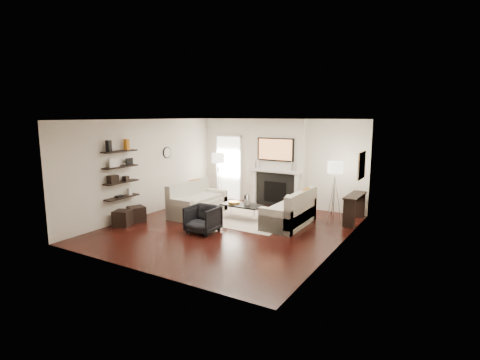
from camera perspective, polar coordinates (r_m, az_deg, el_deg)
The scene contains 71 objects.
room_envelope at distance 9.15m, azimuth -1.92°, elevation 0.69°, with size 6.00×6.00×6.00m.
chimney_breast at distance 11.65m, azimuth 5.73°, elevation 2.61°, with size 1.80×0.25×2.70m, color silver.
fireplace_surround at distance 11.66m, azimuth 5.38°, elevation -1.51°, with size 1.30×0.02×1.04m, color black.
firebox at distance 11.67m, azimuth 5.36°, elevation -1.86°, with size 0.75×0.02×0.65m, color black.
mantel_pilaster_l at distance 11.94m, azimuth 2.20°, elevation -1.06°, with size 0.12×0.08×1.10m, color white.
mantel_pilaster_r at distance 11.34m, azimuth 8.61°, elevation -1.74°, with size 0.12×0.08×1.10m, color white.
mantel_shelf at distance 11.51m, azimuth 5.32°, elevation 1.37°, with size 1.70×0.18×0.07m, color white.
tv_body at distance 11.46m, azimuth 5.43°, elevation 4.66°, with size 1.20×0.06×0.70m, color black.
tv_screen at distance 11.43m, azimuth 5.36°, elevation 4.64°, with size 1.10×0.01×0.62m, color #BF723F.
candlestick_l_tall at distance 11.74m, azimuth 2.93°, elevation 2.48°, with size 0.04×0.04×0.30m, color silver.
candlestick_l_short at distance 11.80m, azimuth 2.37°, elevation 2.38°, with size 0.04×0.04×0.24m, color silver.
candlestick_r_tall at distance 11.27m, azimuth 7.88°, elevation 2.09°, with size 0.04×0.04×0.30m, color silver.
candlestick_r_short at distance 11.23m, azimuth 8.49°, elevation 1.89°, with size 0.04×0.04×0.24m, color silver.
hallway_panel at distance 12.66m, azimuth -1.70°, elevation 1.86°, with size 0.90×0.02×2.10m, color white.
door_trim_l at distance 12.90m, azimuth -3.55°, elevation 1.99°, with size 0.06×0.06×2.16m, color white.
door_trim_r at distance 12.39m, azimuth 0.13°, elevation 1.69°, with size 0.06×0.06×2.16m, color white.
door_trim_top at distance 12.54m, azimuth -1.77°, elevation 6.74°, with size 1.02×0.06×0.06m, color white.
rug at distance 10.33m, azimuth 0.39°, elevation -5.88°, with size 2.60×2.00×0.01m, color beige.
loveseat_left_base at distance 10.77m, azimuth -6.41°, elevation -4.16°, with size 0.85×1.80×0.42m, color beige.
loveseat_left_back at distance 10.90m, azimuth -7.85°, elevation -2.32°, with size 0.18×1.80×0.80m, color beige.
loveseat_left_arm_n at distance 10.14m, azimuth -9.19°, elevation -4.59°, with size 0.85×0.18×0.60m, color beige.
loveseat_left_arm_s at distance 11.39m, azimuth -3.97°, elevation -2.89°, with size 0.85×0.18×0.60m, color beige.
loveseat_left_cushion at distance 10.68m, azimuth -6.23°, elevation -2.85°, with size 0.63×1.44×0.10m, color beige.
pillow_left_orange at distance 11.09m, azimuth -6.91°, elevation -1.02°, with size 0.10×0.42×0.42m, color #BB6F17.
pillow_left_charcoal at distance 10.64m, azimuth -8.88°, elevation -1.59°, with size 0.10×0.40×0.40m, color black.
loveseat_right_base at distance 9.79m, azimuth 7.44°, elevation -5.62°, with size 0.85×1.80×0.42m, color beige.
loveseat_right_back at distance 9.59m, azimuth 9.32°, elevation -4.04°, with size 0.18×1.80×0.80m, color beige.
loveseat_right_arm_n at distance 9.05m, azimuth 5.41°, elevation -6.26°, with size 0.85×0.18×0.60m, color beige.
loveseat_right_arm_s at distance 10.49m, azimuth 9.21°, elevation -4.10°, with size 0.85×0.18×0.60m, color beige.
loveseat_right_cushion at distance 9.74m, azimuth 7.20°, elevation -4.11°, with size 0.63×1.44×0.10m, color beige.
pillow_right_orange at distance 9.81m, azimuth 10.00°, elevation -2.52°, with size 0.10×0.42×0.42m, color #BB6F17.
pillow_right_charcoal at distance 9.27m, azimuth 8.68°, elevation -3.27°, with size 0.10×0.40×0.40m, color black.
coffee_table at distance 10.17m, azimuth 0.28°, elevation -3.84°, with size 1.10×0.55×0.04m, color black.
coffee_leg_nw at distance 10.30m, azimuth -2.75°, elevation -4.88°, with size 0.02×0.02×0.38m, color silver.
coffee_leg_ne at distance 9.80m, azimuth 2.16°, elevation -5.64°, with size 0.02×0.02×0.38m, color silver.
coffee_leg_sw at distance 10.66m, azimuth -1.44°, elevation -4.37°, with size 0.02×0.02×0.38m, color silver.
coffee_leg_se at distance 10.18m, azimuth 3.35°, elevation -5.07°, with size 0.02×0.02×0.38m, color silver.
hurricane_glass at distance 10.06m, azimuth 1.02°, elevation -3.05°, with size 0.16×0.16×0.27m, color white.
hurricane_candle at distance 10.08m, azimuth 1.02°, elevation -3.41°, with size 0.10×0.10×0.15m, color white.
copper_bowl at distance 10.29m, azimuth -0.92°, elevation -3.43°, with size 0.32×0.32×0.05m, color orange.
armchair at distance 9.12m, azimuth -5.68°, elevation -5.76°, with size 0.70×0.65×0.72m, color black.
lamp_left_post at distance 12.19m, azimuth -3.33°, elevation -0.61°, with size 0.02×0.02×1.20m, color silver.
lamp_left_shade at distance 12.07m, azimuth -3.37°, elevation 3.37°, with size 0.40×0.40×0.30m, color white.
lamp_left_leg_a at distance 12.13m, azimuth -2.90°, elevation -0.65°, with size 0.02×0.02×1.25m, color silver.
lamp_left_leg_b at distance 12.30m, azimuth -3.29°, elevation -0.51°, with size 0.02×0.02×1.25m, color silver.
lamp_left_leg_c at distance 12.14m, azimuth -3.80°, elevation -0.65°, with size 0.02×0.02×1.25m, color silver.
lamp_right_post at distance 10.31m, azimuth 14.12°, elevation -2.81°, with size 0.02×0.02×1.20m, color silver.
lamp_right_shade at distance 10.16m, azimuth 14.31°, elevation 1.87°, with size 0.40×0.40×0.30m, color white.
lamp_right_leg_a at distance 10.28m, azimuth 14.70°, elevation -2.87°, with size 0.02×0.02×1.25m, color silver.
lamp_right_leg_b at distance 10.41m, azimuth 13.98°, elevation -2.68°, with size 0.02×0.02×1.25m, color silver.
lamp_right_leg_c at distance 10.23m, azimuth 13.67°, elevation -2.88°, with size 0.02×0.02×1.25m, color silver.
console_top at distance 10.28m, azimuth 17.14°, elevation -2.25°, with size 0.35×1.20×0.04m, color black.
console_leg_n at distance 9.84m, azimuth 16.26°, elevation -4.97°, with size 0.30×0.04×0.71m, color black.
console_leg_s at distance 10.88m, azimuth 17.73°, elevation -3.65°, with size 0.30×0.04×0.71m, color black.
wall_art at distance 9.97m, azimuth 18.06°, elevation 2.12°, with size 0.03×0.70×0.70m, color #A38651.
shelf_bottom at distance 10.20m, azimuth -17.53°, elevation -2.53°, with size 0.25×1.00×0.04m, color black.
shelf_lower at distance 10.13m, azimuth -17.64°, elevation -0.32°, with size 0.25×1.00×0.04m, color black.
shelf_upper at distance 10.07m, azimuth -17.76°, elevation 1.93°, with size 0.25×1.00×0.04m, color black.
shelf_top at distance 10.03m, azimuth -17.88°, elevation 4.19°, with size 0.25×1.00×0.04m, color black.
decor_magfile_a at distance 9.80m, azimuth -19.38°, elevation 4.91°, with size 0.12×0.10×0.28m, color black.
decor_magfile_b at distance 10.18m, azimuth -16.90°, elevation 5.21°, with size 0.12×0.10×0.28m, color #BB6F17.
decor_frame_a at distance 9.93m, azimuth -18.63°, elevation 2.52°, with size 0.04×0.30×0.22m, color white.
decor_frame_b at distance 10.26m, azimuth -16.51°, elevation 2.73°, with size 0.04×0.22×0.18m, color black.
decor_wine_rack at distance 9.94m, azimuth -18.80°, elevation 0.12°, with size 0.18×0.25×0.20m, color black.
decor_box_small at distance 10.22m, azimuth -17.02°, elevation 0.24°, with size 0.15×0.12×0.12m, color black.
decor_books at distance 10.14m, azimuth -17.91°, elevation -2.38°, with size 0.14×0.20×0.05m, color black.
decor_box_tall at distance 10.35m, azimuth -16.49°, elevation -1.70°, with size 0.10×0.10×0.18m, color white.
clock_rim at distance 11.46m, azimuth -11.07°, elevation 4.12°, with size 0.34×0.34×0.04m, color black.
clock_face at distance 11.44m, azimuth -10.97°, elevation 4.11°, with size 0.29×0.29×0.01m, color white.
ottoman_near at distance 10.43m, azimuth -15.48°, elevation -4.99°, with size 0.40×0.40×0.40m, color black.
ottoman_far at distance 10.11m, azimuth -17.46°, elevation -5.55°, with size 0.40×0.40×0.40m, color black.
Camera 1 is at (4.87, -7.60, 2.80)m, focal length 28.00 mm.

